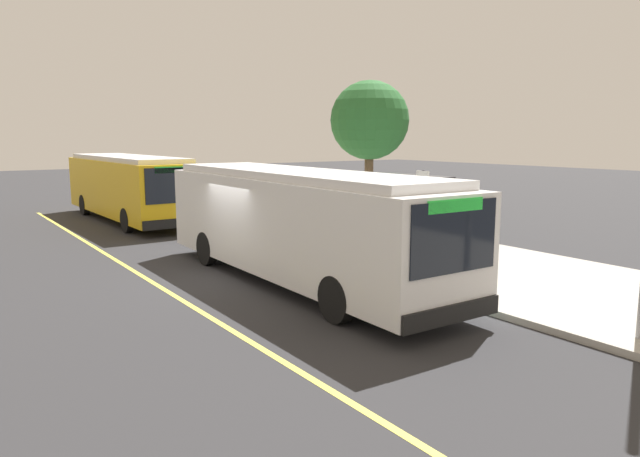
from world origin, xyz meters
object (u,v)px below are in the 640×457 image
transit_bus_second (128,185)px  waiting_bench (406,239)px  transit_bus_main (298,222)px  route_sign_post (422,208)px  pedestrian_commuter (325,220)px

transit_bus_second → waiting_bench: 14.19m
transit_bus_main → route_sign_post: (1.77, 2.73, 0.34)m
transit_bus_main → waiting_bench: 4.57m
transit_bus_main → transit_bus_second: size_ratio=1.01×
route_sign_post → pedestrian_commuter: route_sign_post is taller
waiting_bench → pedestrian_commuter: 2.65m
route_sign_post → pedestrian_commuter: size_ratio=1.66×
transit_bus_second → route_sign_post: 16.05m
transit_bus_second → route_sign_post: size_ratio=3.91×
waiting_bench → pedestrian_commuter: size_ratio=0.95×
transit_bus_main → pedestrian_commuter: size_ratio=6.53×
route_sign_post → transit_bus_second: bearing=-169.4°
transit_bus_main → waiting_bench: (-0.63, 4.42, -0.98)m
pedestrian_commuter → transit_bus_second: bearing=-165.6°
transit_bus_main → transit_bus_second: 14.01m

